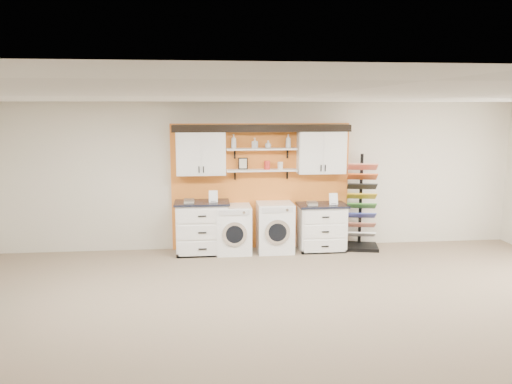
{
  "coord_description": "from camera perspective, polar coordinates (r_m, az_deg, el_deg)",
  "views": [
    {
      "loc": [
        -1.07,
        -5.44,
        2.67
      ],
      "look_at": [
        -0.27,
        2.3,
        1.37
      ],
      "focal_mm": 35.0,
      "sensor_mm": 36.0,
      "label": 1
    }
  ],
  "objects": [
    {
      "name": "canister_cream",
      "position": [
        9.4,
        2.79,
        3.04
      ],
      "size": [
        0.1,
        0.1,
        0.14
      ],
      "primitive_type": "cylinder",
      "color": "silver",
      "rests_on": "shelf_lower"
    },
    {
      "name": "canister_red",
      "position": [
        9.37,
        1.28,
        3.08
      ],
      "size": [
        0.11,
        0.11,
        0.16
      ],
      "primitive_type": "cylinder",
      "color": "red",
      "rests_on": "shelf_lower"
    },
    {
      "name": "upper_cabinet_right",
      "position": [
        9.52,
        7.47,
        4.65
      ],
      "size": [
        0.9,
        0.35,
        0.84
      ],
      "color": "white",
      "rests_on": "wall_back"
    },
    {
      "name": "base_cabinet_left",
      "position": [
        9.34,
        -6.16,
        -4.07
      ],
      "size": [
        1.01,
        0.66,
        0.98
      ],
      "color": "white",
      "rests_on": "floor"
    },
    {
      "name": "accent_panel",
      "position": [
        9.58,
        0.55,
        0.66
      ],
      "size": [
        3.4,
        0.07,
        2.4
      ],
      "primitive_type": "cube",
      "color": "orange",
      "rests_on": "wall_back"
    },
    {
      "name": "soap_bottle_b",
      "position": [
        9.31,
        -0.13,
        5.62
      ],
      "size": [
        0.12,
        0.12,
        0.19
      ],
      "primitive_type": "imported",
      "rotation": [
        0.0,
        0.0,
        -0.6
      ],
      "color": "silver",
      "rests_on": "shelf_upper"
    },
    {
      "name": "soap_bottle_d",
      "position": [
        9.39,
        3.7,
        5.83
      ],
      "size": [
        0.13,
        0.13,
        0.26
      ],
      "primitive_type": "imported",
      "rotation": [
        0.0,
        0.0,
        2.79
      ],
      "color": "silver",
      "rests_on": "shelf_upper"
    },
    {
      "name": "shelf_lower",
      "position": [
        9.37,
        0.67,
        2.5
      ],
      "size": [
        1.32,
        0.28,
        0.03
      ],
      "primitive_type": "cube",
      "color": "white",
      "rests_on": "wall_back"
    },
    {
      "name": "ceiling",
      "position": [
        5.54,
        5.29,
        10.81
      ],
      "size": [
        10.0,
        10.0,
        0.0
      ],
      "primitive_type": "plane",
      "rotation": [
        3.14,
        0.0,
        0.0
      ],
      "color": "white",
      "rests_on": "wall_back"
    },
    {
      "name": "floor",
      "position": [
        6.15,
        4.88,
        -16.27
      ],
      "size": [
        10.0,
        10.0,
        0.0
      ],
      "primitive_type": "plane",
      "color": "#827157",
      "rests_on": "ground"
    },
    {
      "name": "picture_frame",
      "position": [
        9.37,
        -1.5,
        3.27
      ],
      "size": [
        0.18,
        0.02,
        0.22
      ],
      "color": "black",
      "rests_on": "shelf_lower"
    },
    {
      "name": "sample_rack",
      "position": [
        9.82,
        11.88,
        -3.11
      ],
      "size": [
        0.76,
        0.68,
        1.82
      ],
      "rotation": [
        0.0,
        0.0,
        -0.22
      ],
      "color": "black",
      "rests_on": "floor"
    },
    {
      "name": "wall_back",
      "position": [
        9.58,
        0.53,
        1.87
      ],
      "size": [
        10.0,
        0.0,
        10.0
      ],
      "primitive_type": "plane",
      "rotation": [
        1.57,
        0.0,
        0.0
      ],
      "color": "beige",
      "rests_on": "floor"
    },
    {
      "name": "soap_bottle_a",
      "position": [
        9.27,
        -2.56,
        5.8
      ],
      "size": [
        0.13,
        0.13,
        0.26
      ],
      "primitive_type": "imported",
      "rotation": [
        0.0,
        0.0,
        3.58
      ],
      "color": "silver",
      "rests_on": "shelf_upper"
    },
    {
      "name": "soap_bottle_c",
      "position": [
        9.34,
        1.38,
        5.48
      ],
      "size": [
        0.13,
        0.13,
        0.15
      ],
      "primitive_type": "imported",
      "rotation": [
        0.0,
        0.0,
        3.04
      ],
      "color": "silver",
      "rests_on": "shelf_upper"
    },
    {
      "name": "shelf_upper",
      "position": [
        9.33,
        0.67,
        4.94
      ],
      "size": [
        1.32,
        0.28,
        0.03
      ],
      "primitive_type": "cube",
      "color": "white",
      "rests_on": "wall_back"
    },
    {
      "name": "crown_molding",
      "position": [
        9.32,
        0.67,
        7.38
      ],
      "size": [
        3.3,
        0.41,
        0.13
      ],
      "color": "black",
      "rests_on": "wall_back"
    },
    {
      "name": "washer",
      "position": [
        9.36,
        -2.59,
        -4.25
      ],
      "size": [
        0.64,
        0.71,
        0.9
      ],
      "color": "white",
      "rests_on": "floor"
    },
    {
      "name": "dryer",
      "position": [
        9.43,
        2.17,
        -4.04
      ],
      "size": [
        0.67,
        0.71,
        0.93
      ],
      "color": "white",
      "rests_on": "floor"
    },
    {
      "name": "upper_cabinet_left",
      "position": [
        9.26,
        -6.31,
        4.54
      ],
      "size": [
        0.9,
        0.35,
        0.84
      ],
      "color": "white",
      "rests_on": "wall_back"
    },
    {
      "name": "base_cabinet_right",
      "position": [
        9.6,
        7.5,
        -3.97
      ],
      "size": [
        0.91,
        0.66,
        0.9
      ],
      "color": "white",
      "rests_on": "floor"
    }
  ]
}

